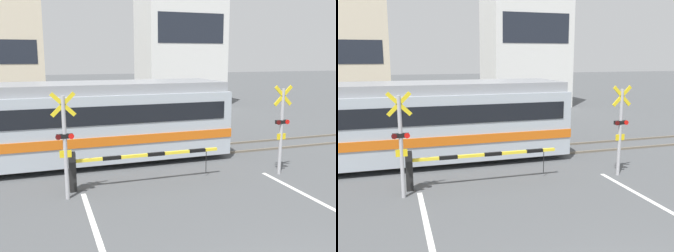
% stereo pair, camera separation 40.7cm
% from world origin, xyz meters
% --- Properties ---
extents(rail_track_near, '(50.00, 0.10, 0.08)m').
position_xyz_m(rail_track_near, '(0.00, 9.54, 0.04)').
color(rail_track_near, '#6B6051').
rests_on(rail_track_near, ground_plane).
extents(rail_track_far, '(50.00, 0.10, 0.08)m').
position_xyz_m(rail_track_far, '(0.00, 10.98, 0.04)').
color(rail_track_far, '#6B6051').
rests_on(rail_track_far, ground_plane).
extents(commuter_train, '(15.96, 3.06, 2.97)m').
position_xyz_m(commuter_train, '(-5.20, 10.26, 1.59)').
color(commuter_train, '#ADB7C1').
rests_on(commuter_train, ground_plane).
extents(crossing_barrier_near, '(4.74, 0.20, 1.19)m').
position_xyz_m(crossing_barrier_near, '(-1.97, 7.14, 0.77)').
color(crossing_barrier_near, black).
rests_on(crossing_barrier_near, ground_plane).
extents(crossing_barrier_far, '(4.74, 0.20, 1.19)m').
position_xyz_m(crossing_barrier_far, '(1.97, 13.47, 0.77)').
color(crossing_barrier_far, black).
rests_on(crossing_barrier_far, ground_plane).
extents(crossing_signal_left, '(0.68, 0.15, 2.99)m').
position_xyz_m(crossing_signal_left, '(-3.47, 6.60, 1.65)').
color(crossing_signal_left, '#B2B2B7').
rests_on(crossing_signal_left, ground_plane).
extents(crossing_signal_right, '(0.68, 0.15, 2.99)m').
position_xyz_m(crossing_signal_right, '(3.47, 6.60, 1.65)').
color(crossing_signal_right, '#B2B2B7').
rests_on(crossing_signal_right, ground_plane).
extents(pedestrian, '(0.38, 0.22, 1.60)m').
position_xyz_m(pedestrian, '(-0.35, 16.02, 0.91)').
color(pedestrian, '#23232D').
rests_on(pedestrian, ground_plane).
extents(building_left_of_street, '(5.14, 5.12, 7.62)m').
position_xyz_m(building_left_of_street, '(-6.19, 24.79, 3.81)').
color(building_left_of_street, beige).
rests_on(building_left_of_street, ground_plane).
extents(building_right_of_street, '(6.12, 5.12, 10.79)m').
position_xyz_m(building_right_of_street, '(6.68, 24.79, 5.40)').
color(building_right_of_street, white).
rests_on(building_right_of_street, ground_plane).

